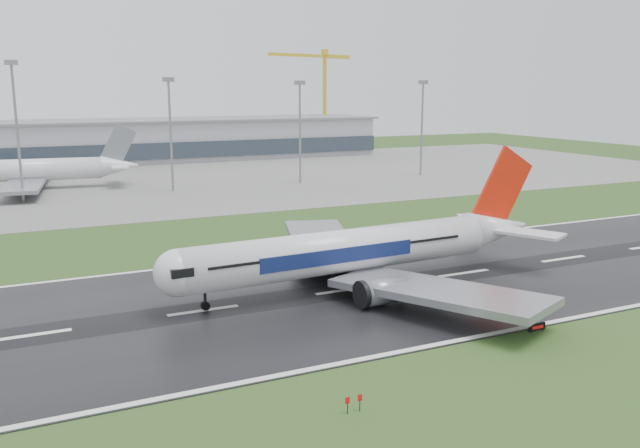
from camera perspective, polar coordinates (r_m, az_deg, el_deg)
ground at (r=84.56m, az=-10.01°, el=-7.40°), size 520.00×520.00×0.00m
runway at (r=84.54m, az=-10.01°, el=-7.37°), size 400.00×45.00×0.10m
apron at (r=205.23m, az=-19.42°, el=3.27°), size 400.00×130.00×0.08m
terminal at (r=263.93m, az=-20.96°, el=6.50°), size 240.00×36.00×15.00m
main_airliner at (r=92.36m, az=4.11°, el=0.12°), size 62.96×60.26×17.72m
parked_airliner at (r=199.08m, az=-24.04°, el=5.19°), size 64.77×61.29×17.11m
tower_crane at (r=308.03m, az=0.40°, el=10.63°), size 44.65×13.36×44.77m
runway_sign at (r=80.27m, az=18.17°, el=-8.47°), size 2.31×0.63×1.04m
floodmast_2 at (r=177.74m, az=-24.59°, el=7.02°), size 0.64×0.64×32.81m
floodmast_3 at (r=182.29m, az=-12.72°, el=7.27°), size 0.64×0.64×29.08m
floodmast_4 at (r=194.07m, az=-1.74°, el=7.69°), size 0.64×0.64×28.41m
floodmast_5 at (r=214.46m, az=8.75°, el=7.97°), size 0.64×0.64×28.73m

